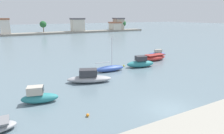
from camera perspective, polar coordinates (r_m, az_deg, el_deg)
The scene contains 10 objects.
ground_plane at distance 18.08m, azimuth 17.31°, elevation -12.36°, with size 400.00×400.00×0.00m, color slate.
moored_boat_1 at distance 19.65m, azimuth -21.37°, elevation -8.34°, with size 3.67×2.06×1.70m.
moored_boat_2 at distance 23.95m, azimuth -6.99°, elevation -3.19°, with size 5.85×3.65×1.72m.
moored_boat_3 at distance 28.48m, azimuth -0.70°, elevation -0.43°, with size 4.68×1.71×5.15m.
moored_boat_4 at distance 31.19m, azimuth 8.64°, elevation 1.24°, with size 4.92×2.62×1.86m.
moored_boat_5 at distance 36.42m, azimuth 12.87°, elevation 2.83°, with size 4.89×2.05×1.15m.
moored_boat_6 at distance 40.94m, azimuth 13.60°, elevation 4.02°, with size 3.88×2.09×1.34m.
mooring_buoy_0 at distance 16.33m, azimuth -7.43°, elevation -14.33°, with size 0.28×0.28×0.28m, color orange.
mooring_buoy_1 at distance 31.38m, azimuth 3.62°, elevation 0.41°, with size 0.27×0.27×0.27m, color yellow.
distant_shoreline at distance 94.34m, azimuth -15.02°, elevation 11.20°, with size 109.48×6.46×7.31m.
Camera 1 is at (-11.81, -10.97, 8.18)m, focal length 30.03 mm.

